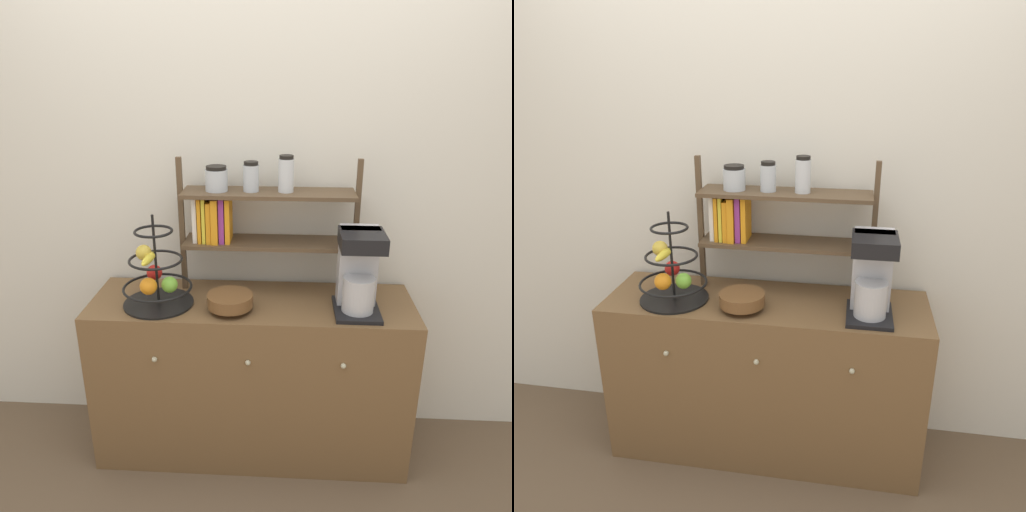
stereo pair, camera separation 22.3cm
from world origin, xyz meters
The scene contains 7 objects.
ground_plane centered at (0.00, 0.00, 0.00)m, with size 12.00×12.00×0.00m, color brown.
wall_back centered at (0.00, 0.50, 1.30)m, with size 7.00×0.05×2.60m, color silver.
sideboard centered at (0.00, 0.23, 0.41)m, with size 1.49×0.48×0.82m.
coffee_maker centered at (0.47, 0.18, 1.01)m, with size 0.20×0.25×0.37m.
fruit_stand centered at (-0.42, 0.17, 0.96)m, with size 0.32×0.32×0.42m.
wooden_bowl centered at (-0.09, 0.13, 0.87)m, with size 0.20×0.20×0.08m.
shelf_hutch centered at (-0.03, 0.36, 1.22)m, with size 0.83×0.20×0.65m.
Camera 2 is at (0.37, -1.82, 1.85)m, focal length 35.00 mm.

